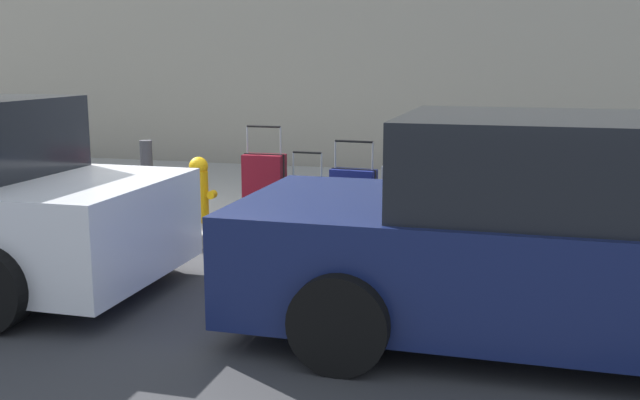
{
  "coord_description": "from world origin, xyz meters",
  "views": [
    {
      "loc": [
        -3.73,
        6.81,
        1.93
      ],
      "look_at": [
        -1.89,
        0.28,
        0.63
      ],
      "focal_mm": 41.68,
      "sensor_mm": 36.0,
      "label": 1
    }
  ],
  "objects": [
    {
      "name": "ground_plane",
      "position": [
        0.0,
        0.0,
        0.0
      ],
      "size": [
        40.0,
        40.0,
        0.0
      ],
      "primitive_type": "plane",
      "color": "#333335"
    },
    {
      "name": "sidewalk_curb",
      "position": [
        0.0,
        -2.5,
        0.07
      ],
      "size": [
        18.0,
        5.0,
        0.14
      ],
      "primitive_type": "cube",
      "color": "gray",
      "rests_on": "ground_plane"
    },
    {
      "name": "suitcase_olive_0",
      "position": [
        -3.95,
        -0.66,
        0.5
      ],
      "size": [
        0.4,
        0.23,
        1.02
      ],
      "color": "#59601E",
      "rests_on": "sidewalk_curb"
    },
    {
      "name": "suitcase_black_1",
      "position": [
        -3.5,
        -0.59,
        0.46
      ],
      "size": [
        0.36,
        0.26,
        0.95
      ],
      "color": "black",
      "rests_on": "sidewalk_curb"
    },
    {
      "name": "suitcase_red_2",
      "position": [
        -3.01,
        -0.56,
        0.48
      ],
      "size": [
        0.49,
        0.27,
        0.99
      ],
      "color": "red",
      "rests_on": "sidewalk_curb"
    },
    {
      "name": "suitcase_silver_3",
      "position": [
        -2.5,
        -0.61,
        0.5
      ],
      "size": [
        0.38,
        0.19,
        0.97
      ],
      "color": "#9EA0A8",
      "rests_on": "sidewalk_curb"
    },
    {
      "name": "suitcase_navy_4",
      "position": [
        -2.01,
        -0.61,
        0.47
      ],
      "size": [
        0.48,
        0.25,
        0.97
      ],
      "color": "navy",
      "rests_on": "sidewalk_curb"
    },
    {
      "name": "suitcase_teal_5",
      "position": [
        -1.51,
        -0.59,
        0.41
      ],
      "size": [
        0.38,
        0.24,
        0.83
      ],
      "color": "#0F606B",
      "rests_on": "sidewalk_curb"
    },
    {
      "name": "suitcase_maroon_6",
      "position": [
        -1.03,
        -0.59,
        0.53
      ],
      "size": [
        0.44,
        0.23,
        1.1
      ],
      "color": "maroon",
      "rests_on": "sidewalk_curb"
    },
    {
      "name": "fire_hydrant",
      "position": [
        -0.27,
        -0.58,
        0.52
      ],
      "size": [
        0.39,
        0.21,
        0.73
      ],
      "color": "#D89E0C",
      "rests_on": "sidewalk_curb"
    },
    {
      "name": "bollard_post",
      "position": [
        0.28,
        -0.43,
        0.59
      ],
      "size": [
        0.14,
        0.14,
        0.91
      ],
      "primitive_type": "cylinder",
      "color": "#333338",
      "rests_on": "sidewalk_curb"
    },
    {
      "name": "parked_car_navy_0",
      "position": [
        -4.15,
        1.67,
        0.73
      ],
      "size": [
        4.78,
        2.03,
        1.56
      ],
      "color": "#141E4C",
      "rests_on": "ground_plane"
    }
  ]
}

